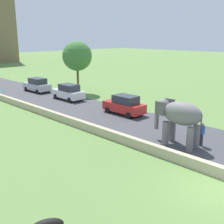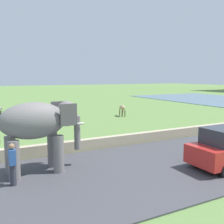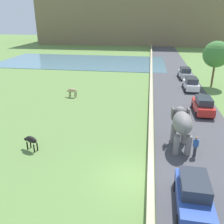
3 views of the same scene
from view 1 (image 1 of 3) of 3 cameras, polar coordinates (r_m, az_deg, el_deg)
The scene contains 9 objects.
ground_plane at distance 14.79m, azimuth 20.44°, elevation -14.35°, with size 220.00×220.00×0.00m, color #608442.
road_surface at distance 31.02m, azimuth -10.36°, elevation 1.82°, with size 7.00×120.00×0.06m, color #424247.
barrier_wall at distance 27.34m, azimuth -14.52°, elevation 0.39°, with size 0.40×110.00×0.62m, color tan.
elephant at distance 18.75m, azimuth 13.23°, elevation -0.76°, with size 1.51×3.49×2.99m.
person_beside_elephant at distance 19.35m, azimuth 17.54°, elevation -4.20°, with size 0.36×0.22×1.63m.
car_red at distance 25.96m, azimuth 2.50°, elevation 1.43°, with size 1.80×4.00×1.80m.
car_white at distance 32.19m, azimuth -8.73°, elevation 3.95°, with size 1.82×4.01×1.80m.
car_silver at distance 37.69m, azimuth -14.78°, elevation 5.25°, with size 1.92×4.06×1.80m.
tree_near at distance 35.64m, azimuth -7.00°, elevation 11.07°, with size 3.62×3.62×6.41m.
Camera 1 is at (-12.02, -4.97, 7.04)m, focal length 45.61 mm.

